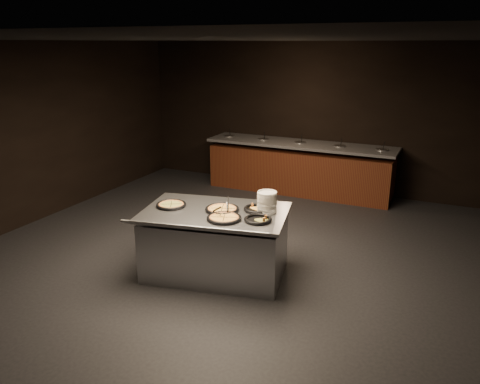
% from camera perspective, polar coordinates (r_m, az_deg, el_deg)
% --- Properties ---
extents(room, '(7.02, 8.02, 2.92)m').
position_cam_1_polar(room, '(5.91, -3.27, 3.90)').
color(room, black).
rests_on(room, ground).
extents(salad_bar, '(3.70, 0.83, 1.18)m').
position_cam_1_polar(salad_bar, '(9.35, 7.18, 2.56)').
color(salad_bar, '#582E14').
rests_on(salad_bar, ground).
extents(serving_counter, '(1.98, 1.50, 0.86)m').
position_cam_1_polar(serving_counter, '(6.02, -3.01, -6.30)').
color(serving_counter, silver).
rests_on(serving_counter, ground).
extents(plate_stack, '(0.24, 0.24, 0.26)m').
position_cam_1_polar(plate_stack, '(5.78, 3.31, -1.24)').
color(plate_stack, silver).
rests_on(plate_stack, serving_counter).
extents(pan_veggie_whole, '(0.39, 0.39, 0.04)m').
position_cam_1_polar(pan_veggie_whole, '(6.07, -8.39, -1.55)').
color(pan_veggie_whole, black).
rests_on(pan_veggie_whole, serving_counter).
extents(pan_cheese_whole, '(0.42, 0.42, 0.04)m').
position_cam_1_polar(pan_cheese_whole, '(5.86, -2.19, -2.09)').
color(pan_cheese_whole, black).
rests_on(pan_cheese_whole, serving_counter).
extents(pan_cheese_slices_a, '(0.35, 0.35, 0.04)m').
position_cam_1_polar(pan_cheese_slices_a, '(5.87, 2.16, -2.06)').
color(pan_cheese_slices_a, black).
rests_on(pan_cheese_slices_a, serving_counter).
extents(pan_cheese_slices_b, '(0.42, 0.42, 0.04)m').
position_cam_1_polar(pan_cheese_slices_b, '(5.57, -1.95, -3.17)').
color(pan_cheese_slices_b, black).
rests_on(pan_cheese_slices_b, serving_counter).
extents(pan_veggie_slices, '(0.33, 0.33, 0.04)m').
position_cam_1_polar(pan_veggie_slices, '(5.52, 2.21, -3.35)').
color(pan_veggie_slices, black).
rests_on(pan_veggie_slices, serving_counter).
extents(server_left, '(0.22, 0.30, 0.16)m').
position_cam_1_polar(server_left, '(5.83, -1.55, -1.58)').
color(server_left, silver).
rests_on(server_left, serving_counter).
extents(server_right, '(0.28, 0.18, 0.15)m').
position_cam_1_polar(server_right, '(5.61, -2.54, -2.45)').
color(server_right, silver).
rests_on(server_right, serving_counter).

